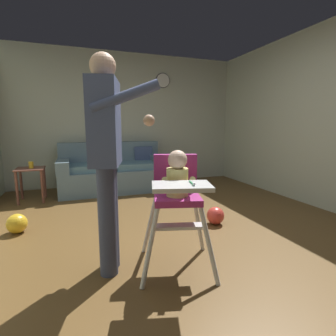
# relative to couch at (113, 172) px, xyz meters

# --- Properties ---
(ground) EXTENTS (6.06, 7.39, 0.10)m
(ground) POSITION_rel_couch_xyz_m (0.39, -2.40, -0.38)
(ground) COLOR brown
(wall_far) EXTENTS (5.26, 0.06, 2.56)m
(wall_far) POSITION_rel_couch_xyz_m (0.39, 0.52, 0.95)
(wall_far) COLOR #B2BAA8
(wall_far) RESTS_ON ground
(wall_right) EXTENTS (0.06, 6.39, 2.56)m
(wall_right) POSITION_rel_couch_xyz_m (2.65, -2.10, 0.95)
(wall_right) COLOR #B6BCA6
(wall_right) RESTS_ON ground
(couch) EXTENTS (1.85, 0.86, 0.86)m
(couch) POSITION_rel_couch_xyz_m (0.00, 0.00, 0.00)
(couch) COLOR slate
(couch) RESTS_ON ground
(high_chair) EXTENTS (0.74, 0.83, 0.98)m
(high_chair) POSITION_rel_couch_xyz_m (0.12, -2.85, 0.35)
(high_chair) COLOR silver
(high_chair) RESTS_ON ground
(adult_standing) EXTENTS (0.50, 0.58, 1.68)m
(adult_standing) POSITION_rel_couch_xyz_m (-0.40, -2.70, 0.62)
(adult_standing) COLOR #3C425E
(adult_standing) RESTS_ON ground
(toy_ball) EXTENTS (0.21, 0.21, 0.21)m
(toy_ball) POSITION_rel_couch_xyz_m (0.90, -2.11, -0.23)
(toy_ball) COLOR #D13D33
(toy_ball) RESTS_ON ground
(toy_ball_second) EXTENTS (0.21, 0.21, 0.21)m
(toy_ball_second) POSITION_rel_couch_xyz_m (-1.27, -1.61, -0.23)
(toy_ball_second) COLOR gold
(toy_ball_second) RESTS_ON ground
(side_table) EXTENTS (0.40, 0.40, 0.52)m
(side_table) POSITION_rel_couch_xyz_m (-1.30, -0.30, 0.05)
(side_table) COLOR brown
(side_table) RESTS_ON ground
(sippy_cup) EXTENTS (0.07, 0.07, 0.10)m
(sippy_cup) POSITION_rel_couch_xyz_m (-1.28, -0.30, 0.24)
(sippy_cup) COLOR gold
(sippy_cup) RESTS_ON side_table
(wall_clock) EXTENTS (0.30, 0.04, 0.30)m
(wall_clock) POSITION_rel_couch_xyz_m (1.12, 0.48, 1.74)
(wall_clock) COLOR white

